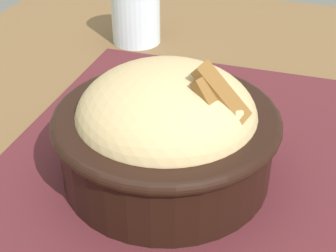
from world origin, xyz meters
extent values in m
cube|color=brown|center=(0.00, 0.00, 0.69)|extent=(1.05, 0.82, 0.03)
cylinder|color=brown|center=(0.47, 0.35, 0.34)|extent=(0.04, 0.04, 0.67)
cube|color=#47191E|center=(0.03, 0.00, 0.70)|extent=(0.43, 0.36, 0.00)
cylinder|color=black|center=(0.00, 0.01, 0.74)|extent=(0.19, 0.19, 0.07)
torus|color=black|center=(0.00, 0.01, 0.77)|extent=(0.20, 0.20, 0.01)
ellipsoid|color=tan|center=(0.00, 0.01, 0.77)|extent=(0.21, 0.21, 0.09)
sphere|color=#217D2A|center=(-0.02, 0.03, 0.79)|extent=(0.03, 0.03, 0.03)
sphere|color=#217D2A|center=(0.02, 0.02, 0.79)|extent=(0.03, 0.03, 0.03)
cylinder|color=orange|center=(0.00, 0.00, 0.79)|extent=(0.01, 0.04, 0.01)
cylinder|color=orange|center=(0.01, 0.00, 0.79)|extent=(0.02, 0.04, 0.01)
cube|color=brown|center=(-0.02, -0.03, 0.80)|extent=(0.03, 0.04, 0.04)
cube|color=brown|center=(-0.01, -0.04, 0.80)|extent=(0.03, 0.05, 0.04)
cube|color=#BEBEBE|center=(0.11, -0.05, 0.71)|extent=(0.01, 0.06, 0.00)
cube|color=#BEBEBE|center=(0.11, -0.01, 0.71)|extent=(0.01, 0.01, 0.00)
cube|color=#BEBEBE|center=(0.11, 0.01, 0.71)|extent=(0.02, 0.03, 0.00)
cube|color=#BEBEBE|center=(0.12, 0.03, 0.71)|extent=(0.00, 0.02, 0.00)
cube|color=#BEBEBE|center=(0.12, 0.03, 0.71)|extent=(0.00, 0.02, 0.00)
cube|color=#BEBEBE|center=(0.11, 0.03, 0.71)|extent=(0.00, 0.02, 0.00)
cube|color=#BEBEBE|center=(0.11, 0.03, 0.71)|extent=(0.00, 0.02, 0.00)
cylinder|color=silver|center=(0.28, 0.15, 0.75)|extent=(0.07, 0.07, 0.09)
cylinder|color=silver|center=(0.28, 0.15, 0.72)|extent=(0.06, 0.06, 0.03)
camera|label=1|loc=(-0.35, -0.11, 1.00)|focal=53.20mm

